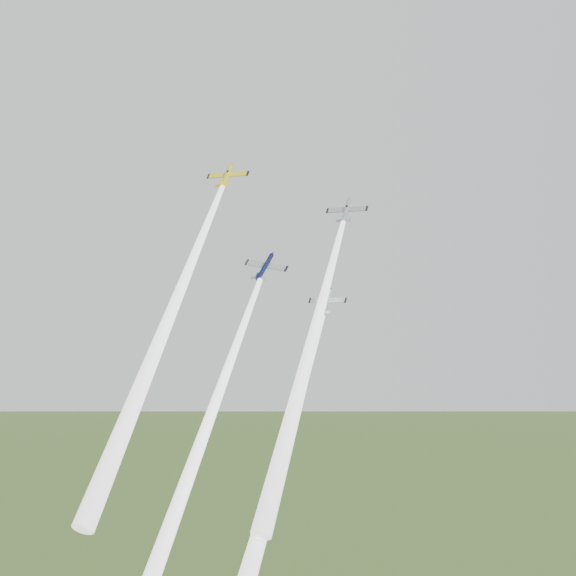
# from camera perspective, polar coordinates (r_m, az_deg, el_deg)

# --- Properties ---
(plane_yellow) EXTENTS (9.40, 8.07, 6.91)m
(plane_yellow) POSITION_cam_1_polar(r_m,az_deg,el_deg) (131.24, -4.85, 8.83)
(plane_yellow) COLOR yellow
(smoke_trail_yellow) EXTENTS (15.46, 42.10, 51.33)m
(smoke_trail_yellow) POSITION_cam_1_polar(r_m,az_deg,el_deg) (106.92, -9.54, -2.72)
(smoke_trail_yellow) COLOR white
(plane_navy) EXTENTS (10.48, 8.09, 8.36)m
(plane_navy) POSITION_cam_1_polar(r_m,az_deg,el_deg) (126.18, -1.84, 1.68)
(plane_navy) COLOR #0C1136
(smoke_trail_navy) EXTENTS (20.05, 45.96, 57.37)m
(smoke_trail_navy) POSITION_cam_1_polar(r_m,az_deg,el_deg) (103.86, -7.50, -13.56)
(smoke_trail_navy) COLOR white
(plane_silver_right) EXTENTS (9.40, 8.18, 6.82)m
(plane_silver_right) POSITION_cam_1_polar(r_m,az_deg,el_deg) (131.96, 4.62, 6.11)
(plane_silver_right) COLOR #A2A9AF
(smoke_trail_silver_right) EXTENTS (16.50, 38.53, 47.51)m
(smoke_trail_silver_right) POSITION_cam_1_polar(r_m,az_deg,el_deg) (109.38, 1.71, -4.94)
(smoke_trail_silver_right) COLOR white
(plane_silver_low) EXTENTS (8.02, 7.02, 5.80)m
(plane_silver_low) POSITION_cam_1_polar(r_m,az_deg,el_deg) (118.66, 3.08, -1.09)
(plane_silver_low) COLOR silver
(smoke_trail_silver_low) EXTENTS (16.70, 35.31, 43.88)m
(smoke_trail_silver_low) POSITION_cam_1_polar(r_m,az_deg,el_deg) (101.35, -0.64, -13.75)
(smoke_trail_silver_low) COLOR white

